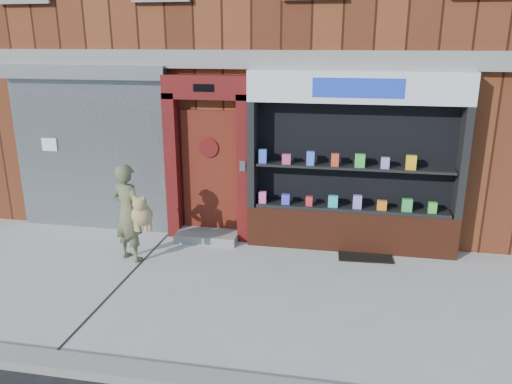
# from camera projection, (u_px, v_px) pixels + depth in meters

# --- Properties ---
(ground) EXTENTS (80.00, 80.00, 0.00)m
(ground) POSITION_uv_depth(u_px,v_px,m) (225.00, 288.00, 7.27)
(ground) COLOR #9E9E99
(ground) RESTS_ON ground
(curb) EXTENTS (60.00, 0.30, 0.12)m
(curb) POSITION_uv_depth(u_px,v_px,m) (176.00, 378.00, 5.23)
(curb) COLOR gray
(curb) RESTS_ON ground
(building) EXTENTS (12.00, 8.16, 8.00)m
(building) POSITION_uv_depth(u_px,v_px,m) (284.00, 16.00, 11.72)
(building) COLOR #4D2111
(building) RESTS_ON ground
(shutter_bay) EXTENTS (3.10, 0.30, 3.04)m
(shutter_bay) POSITION_uv_depth(u_px,v_px,m) (90.00, 139.00, 9.10)
(shutter_bay) COLOR gray
(shutter_bay) RESTS_ON ground
(red_door_bay) EXTENTS (1.52, 0.58, 2.90)m
(red_door_bay) POSITION_uv_depth(u_px,v_px,m) (208.00, 159.00, 8.72)
(red_door_bay) COLOR #4A0C0C
(red_door_bay) RESTS_ON ground
(pharmacy_bay) EXTENTS (3.50, 0.41, 3.00)m
(pharmacy_bay) POSITION_uv_depth(u_px,v_px,m) (353.00, 171.00, 8.26)
(pharmacy_bay) COLOR #5C2615
(pharmacy_bay) RESTS_ON ground
(woman) EXTENTS (0.81, 0.60, 1.61)m
(woman) POSITION_uv_depth(u_px,v_px,m) (130.00, 213.00, 7.96)
(woman) COLOR #5D603F
(woman) RESTS_ON ground
(doormat) EXTENTS (0.92, 0.67, 0.02)m
(doormat) POSITION_uv_depth(u_px,v_px,m) (365.00, 254.00, 8.36)
(doormat) COLOR black
(doormat) RESTS_ON ground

